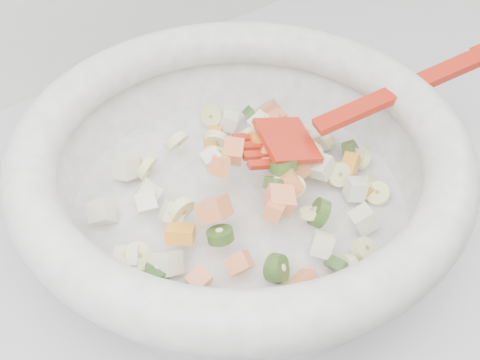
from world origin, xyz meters
TOP-DOWN VIEW (x-y plane):
  - mixing_bowl at (0.02, 1.41)m, footprint 0.49×0.42m

SIDE VIEW (x-z plane):
  - mixing_bowl at x=0.02m, z-range 0.90..1.03m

